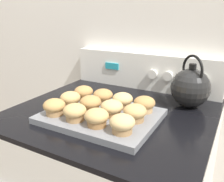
# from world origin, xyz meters

# --- Properties ---
(wall_back) EXTENTS (8.00, 0.05, 2.40)m
(wall_back) POSITION_xyz_m (0.00, 0.74, 1.20)
(wall_back) COLOR white
(wall_back) RESTS_ON ground_plane
(control_panel) EXTENTS (0.74, 0.07, 0.18)m
(control_panel) POSITION_xyz_m (0.00, 0.69, 1.02)
(control_panel) COLOR white
(control_panel) RESTS_ON stove_range
(muffin_pan) EXTENTS (0.40, 0.31, 0.02)m
(muffin_pan) POSITION_xyz_m (-0.00, 0.27, 0.94)
(muffin_pan) COLOR slate
(muffin_pan) RESTS_ON stove_range
(muffin_r0_c0) EXTENTS (0.08, 0.08, 0.06)m
(muffin_r0_c0) POSITION_xyz_m (-0.14, 0.19, 0.98)
(muffin_r0_c0) COLOR #A37A4C
(muffin_r0_c0) RESTS_ON muffin_pan
(muffin_r0_c1) EXTENTS (0.08, 0.08, 0.06)m
(muffin_r0_c1) POSITION_xyz_m (-0.05, 0.18, 0.98)
(muffin_r0_c1) COLOR #A37A4C
(muffin_r0_c1) RESTS_ON muffin_pan
(muffin_r0_c2) EXTENTS (0.08, 0.08, 0.06)m
(muffin_r0_c2) POSITION_xyz_m (0.04, 0.18, 0.98)
(muffin_r0_c2) COLOR olive
(muffin_r0_c2) RESTS_ON muffin_pan
(muffin_r0_c3) EXTENTS (0.08, 0.08, 0.06)m
(muffin_r0_c3) POSITION_xyz_m (0.13, 0.18, 0.98)
(muffin_r0_c3) COLOR #A37A4C
(muffin_r0_c3) RESTS_ON muffin_pan
(muffin_r1_c0) EXTENTS (0.08, 0.08, 0.06)m
(muffin_r1_c0) POSITION_xyz_m (-0.14, 0.28, 0.98)
(muffin_r1_c0) COLOR tan
(muffin_r1_c0) RESTS_ON muffin_pan
(muffin_r1_c1) EXTENTS (0.08, 0.08, 0.06)m
(muffin_r1_c1) POSITION_xyz_m (-0.05, 0.28, 0.98)
(muffin_r1_c1) COLOR olive
(muffin_r1_c1) RESTS_ON muffin_pan
(muffin_r1_c2) EXTENTS (0.08, 0.08, 0.06)m
(muffin_r1_c2) POSITION_xyz_m (0.04, 0.27, 0.98)
(muffin_r1_c2) COLOR olive
(muffin_r1_c2) RESTS_ON muffin_pan
(muffin_r1_c3) EXTENTS (0.08, 0.08, 0.06)m
(muffin_r1_c3) POSITION_xyz_m (0.13, 0.28, 0.98)
(muffin_r1_c3) COLOR #A37A4C
(muffin_r1_c3) RESTS_ON muffin_pan
(muffin_r2_c0) EXTENTS (0.08, 0.08, 0.06)m
(muffin_r2_c0) POSITION_xyz_m (-0.14, 0.36, 0.98)
(muffin_r2_c0) COLOR #A37A4C
(muffin_r2_c0) RESTS_ON muffin_pan
(muffin_r2_c1) EXTENTS (0.08, 0.08, 0.06)m
(muffin_r2_c1) POSITION_xyz_m (-0.05, 0.36, 0.98)
(muffin_r2_c1) COLOR tan
(muffin_r2_c1) RESTS_ON muffin_pan
(muffin_r2_c2) EXTENTS (0.08, 0.08, 0.06)m
(muffin_r2_c2) POSITION_xyz_m (0.04, 0.36, 0.98)
(muffin_r2_c2) COLOR #A37A4C
(muffin_r2_c2) RESTS_ON muffin_pan
(muffin_r2_c3) EXTENTS (0.08, 0.08, 0.06)m
(muffin_r2_c3) POSITION_xyz_m (0.13, 0.36, 0.98)
(muffin_r2_c3) COLOR tan
(muffin_r2_c3) RESTS_ON muffin_pan
(tea_kettle) EXTENTS (0.18, 0.17, 0.21)m
(tea_kettle) POSITION_xyz_m (0.25, 0.55, 1.01)
(tea_kettle) COLOR black
(tea_kettle) RESTS_ON stove_range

